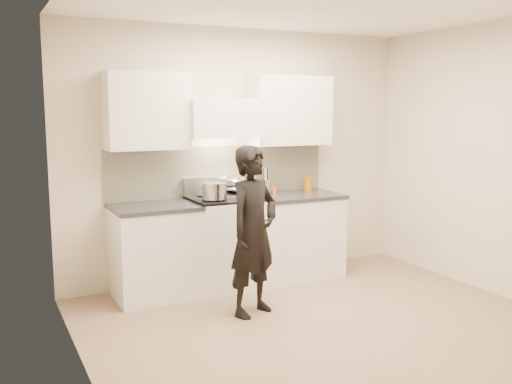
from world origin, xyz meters
The scene contains 11 objects.
ground_plane centered at (0.00, 0.00, 0.00)m, with size 4.00×4.00×0.00m, color #876D54.
room_shell centered at (-0.06, 0.37, 1.60)m, with size 4.04×3.54×2.70m.
stove centered at (-0.30, 1.42, 0.47)m, with size 0.76×0.65×0.96m.
counter_right centered at (0.53, 1.43, 0.46)m, with size 0.92×0.67×0.92m.
counter_left centered at (-1.08, 1.43, 0.46)m, with size 0.82×0.67×0.92m.
wok centered at (-0.11, 1.57, 1.06)m, with size 0.38×0.46×0.30m.
stock_pot centered at (-0.50, 1.29, 1.04)m, with size 0.34×0.30×0.16m.
utensil_crock centered at (0.26, 1.63, 1.01)m, with size 0.11×0.11×0.28m.
spice_jar centered at (0.32, 1.56, 0.96)m, with size 0.04×0.04×0.09m.
oil_glass centered at (0.78, 1.59, 1.00)m, with size 0.09×0.09×0.15m.
person centered at (-0.42, 0.57, 0.76)m, with size 0.56×0.37×1.53m, color black.
Camera 1 is at (-2.62, -3.91, 1.86)m, focal length 40.00 mm.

